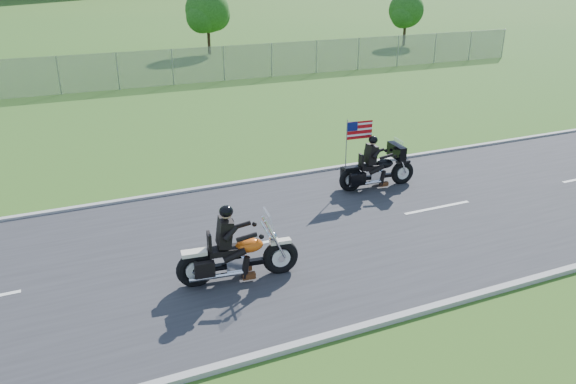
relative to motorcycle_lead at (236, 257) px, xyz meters
name	(u,v)px	position (x,y,z in m)	size (l,w,h in m)	color
ground	(311,234)	(2.49, 1.36, -0.58)	(420.00, 420.00, 0.00)	#25551A
road	(311,234)	(2.49, 1.36, -0.56)	(120.00, 8.00, 0.04)	#28282B
curb_north	(256,180)	(2.49, 5.41, -0.53)	(120.00, 0.18, 0.12)	#9E9B93
curb_south	(400,317)	(2.49, -2.69, -0.53)	(120.00, 0.18, 0.12)	#9E9B93
fence	(59,75)	(-2.51, 21.36, 0.42)	(60.00, 0.03, 2.00)	gray
tree_fence_near	(208,13)	(8.53, 31.40, 2.39)	(3.52, 3.28, 4.75)	#382316
tree_fence_far	(406,12)	(24.52, 29.39, 2.06)	(3.08, 2.87, 4.20)	#382316
motorcycle_lead	(236,257)	(0.00, 0.00, 0.00)	(2.75, 0.86, 1.85)	black
motorcycle_follow	(377,170)	(5.74, 3.45, 0.00)	(2.56, 0.85, 2.13)	black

